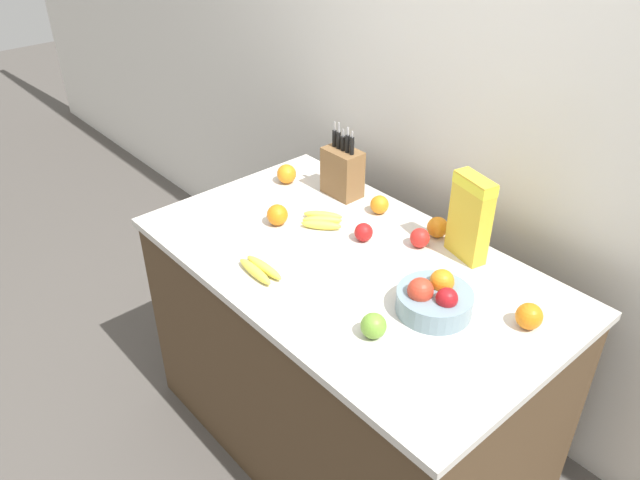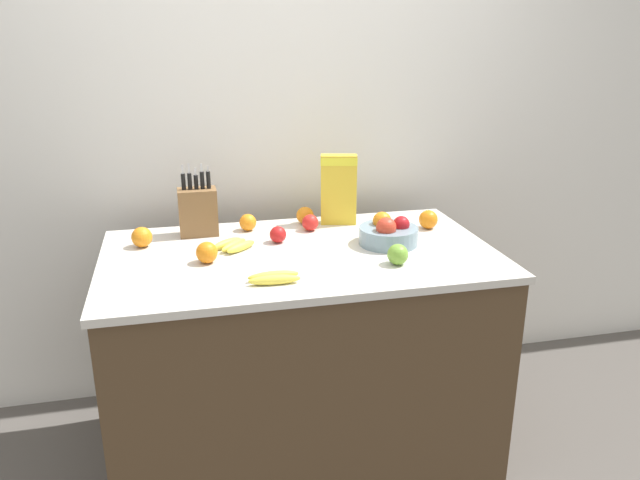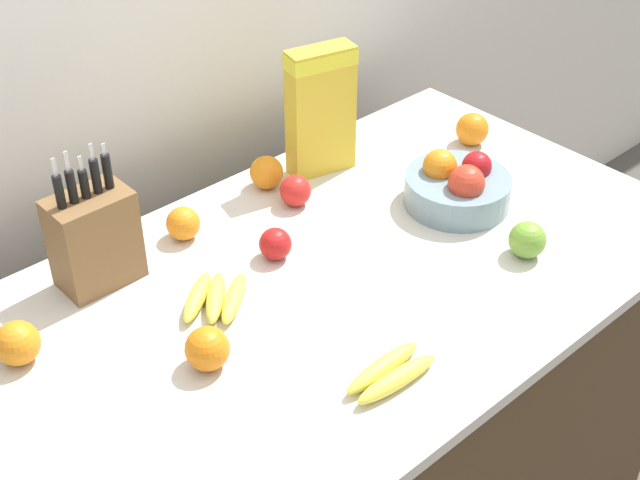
{
  "view_description": "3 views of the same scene",
  "coord_description": "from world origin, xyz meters",
  "views": [
    {
      "loc": [
        1.3,
        -1.28,
        2.22
      ],
      "look_at": [
        -0.1,
        -0.06,
        1.0
      ],
      "focal_mm": 35.0,
      "sensor_mm": 36.0,
      "label": 1
    },
    {
      "loc": [
        -0.46,
        -2.31,
        1.8
      ],
      "look_at": [
        0.07,
        -0.05,
        1.0
      ],
      "focal_mm": 35.0,
      "sensor_mm": 36.0,
      "label": 2
    },
    {
      "loc": [
        -1.01,
        -1.06,
        2.08
      ],
      "look_at": [
        -0.04,
        0.02,
        1.03
      ],
      "focal_mm": 50.0,
      "sensor_mm": 36.0,
      "label": 3
    }
  ],
  "objects": [
    {
      "name": "cereal_box",
      "position": [
        0.25,
        0.33,
        1.11
      ],
      "size": [
        0.17,
        0.1,
        0.32
      ],
      "rotation": [
        0.0,
        0.0,
        -0.24
      ],
      "color": "gold",
      "rests_on": "counter"
    },
    {
      "name": "apple_by_knife_block",
      "position": [
        -0.07,
        0.13,
        0.97
      ],
      "size": [
        0.07,
        0.07,
        0.07
      ],
      "primitive_type": "sphere",
      "color": "red",
      "rests_on": "counter"
    },
    {
      "name": "orange_front_right",
      "position": [
        0.62,
        0.17,
        0.98
      ],
      "size": [
        0.08,
        0.08,
        0.08
      ],
      "primitive_type": "sphere",
      "color": "orange",
      "rests_on": "counter"
    },
    {
      "name": "wall_back",
      "position": [
        0.0,
        0.67,
        1.3
      ],
      "size": [
        9.0,
        0.06,
        2.6
      ],
      "color": "silver",
      "rests_on": "ground_plane"
    },
    {
      "name": "apple_rightmost",
      "position": [
        0.33,
        -0.22,
        0.98
      ],
      "size": [
        0.08,
        0.08,
        0.08
      ],
      "primitive_type": "sphere",
      "color": "#6B9E33",
      "rests_on": "counter"
    },
    {
      "name": "fruit_bowl",
      "position": [
        0.38,
        0.01,
        0.99
      ],
      "size": [
        0.24,
        0.24,
        0.13
      ],
      "color": "gray",
      "rests_on": "counter"
    },
    {
      "name": "orange_by_cereal",
      "position": [
        -0.37,
        -0.04,
        0.98
      ],
      "size": [
        0.08,
        0.08,
        0.08
      ],
      "primitive_type": "sphere",
      "color": "orange",
      "rests_on": "counter"
    },
    {
      "name": "orange_near_bowl",
      "position": [
        -0.17,
        0.32,
        0.97
      ],
      "size": [
        0.07,
        0.07,
        0.07
      ],
      "primitive_type": "sphere",
      "color": "orange",
      "rests_on": "counter"
    },
    {
      "name": "counter",
      "position": [
        0.0,
        0.0,
        0.47
      ],
      "size": [
        1.56,
        0.91,
        0.94
      ],
      "color": "#4C3823",
      "rests_on": "ground_plane"
    },
    {
      "name": "banana_bunch_left",
      "position": [
        -0.15,
        -0.29,
        0.96
      ],
      "size": [
        0.19,
        0.08,
        0.04
      ],
      "rotation": [
        0.0,
        0.0,
        3.1
      ],
      "color": "yellow",
      "rests_on": "counter"
    },
    {
      "name": "knife_block",
      "position": [
        -0.38,
        0.32,
        1.04
      ],
      "size": [
        0.16,
        0.1,
        0.31
      ],
      "color": "brown",
      "rests_on": "counter"
    },
    {
      "name": "orange_mid_left",
      "position": [
        0.1,
        0.36,
        0.98
      ],
      "size": [
        0.08,
        0.08,
        0.08
      ],
      "primitive_type": "sphere",
      "color": "orange",
      "rests_on": "counter"
    },
    {
      "name": "banana_bunch_right",
      "position": [
        -0.25,
        0.09,
        0.95
      ],
      "size": [
        0.19,
        0.18,
        0.04
      ],
      "rotation": [
        0.0,
        0.0,
        3.91
      ],
      "color": "yellow",
      "rests_on": "counter"
    },
    {
      "name": "apple_rear",
      "position": [
        0.1,
        0.26,
        0.97
      ],
      "size": [
        0.07,
        0.07,
        0.07
      ],
      "primitive_type": "sphere",
      "color": "red",
      "rests_on": "counter"
    },
    {
      "name": "orange_back_center",
      "position": [
        -0.62,
        0.2,
        0.98
      ],
      "size": [
        0.08,
        0.08,
        0.08
      ],
      "primitive_type": "sphere",
      "color": "orange",
      "rests_on": "counter"
    }
  ]
}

